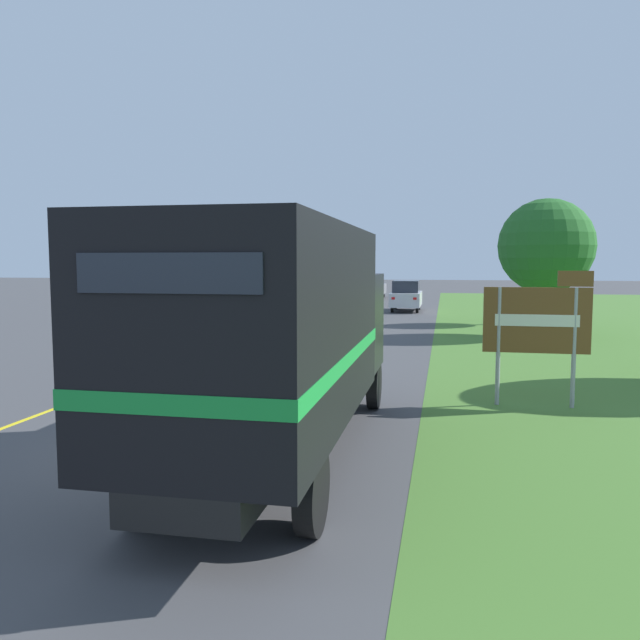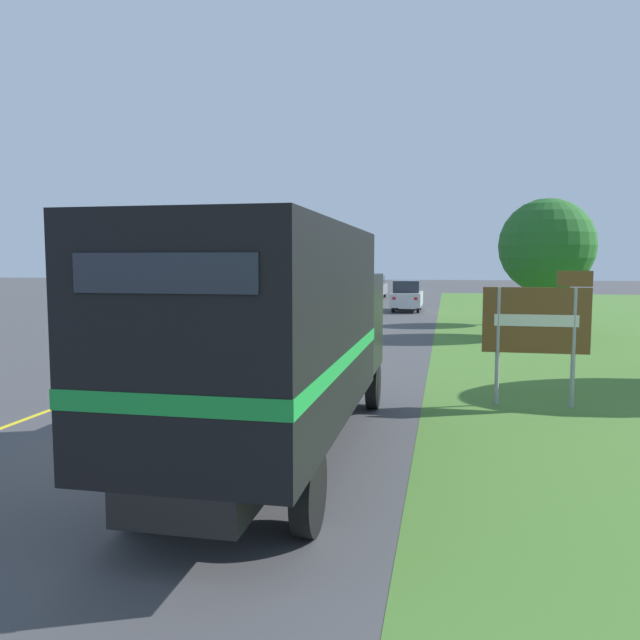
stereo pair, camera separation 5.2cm
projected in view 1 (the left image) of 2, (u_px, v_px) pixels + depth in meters
The scene contains 14 objects.
ground_plane at pixel (182, 448), 10.06m from camera, with size 200.00×200.00×0.00m, color #444447.
edge_line_yellow at pixel (278, 325), 29.82m from camera, with size 0.12×67.37×0.01m, color yellow.
centre_dash_near at pixel (195, 439), 10.57m from camera, with size 0.12×2.60×0.01m, color white.
centre_dash_mid_a at pixel (290, 372), 17.02m from camera, with size 0.12×2.60×0.01m, color white.
centre_dash_mid_b at pixel (333, 342), 23.46m from camera, with size 0.12×2.60×0.01m, color white.
centre_dash_far at pixel (357, 325), 29.91m from camera, with size 0.12×2.60×0.01m, color white.
centre_dash_farthest at pixel (373, 314), 36.35m from camera, with size 0.12×2.60×0.01m, color white.
horse_trailer_truck at pixel (280, 332), 9.28m from camera, with size 2.35×8.19×3.49m.
lead_car_white at pixel (316, 306), 29.44m from camera, with size 1.80×4.32×1.91m.
lead_car_silver_ahead at pixel (406, 296), 38.34m from camera, with size 1.80×4.18×1.89m.
lead_car_grey_ahead at pixel (373, 287), 52.43m from camera, with size 1.80×4.53×1.90m.
highway_sign at pixel (539, 323), 12.84m from camera, with size 2.14×0.09×2.82m.
roadside_tree_mid at pixel (546, 246), 25.04m from camera, with size 3.79×3.79×5.55m.
roadside_tree_far at pixel (530, 248), 30.16m from camera, with size 2.84×2.84×5.13m.
Camera 1 is at (4.11, -9.20, 2.99)m, focal length 35.00 mm.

